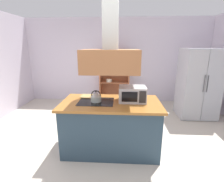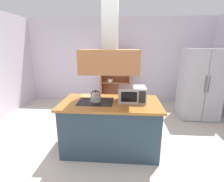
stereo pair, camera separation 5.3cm
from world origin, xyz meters
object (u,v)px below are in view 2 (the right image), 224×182
Objects in this scene: dish_cabinet at (116,80)px; kettle at (96,97)px; cutting_board at (90,96)px; refrigerator at (200,84)px; microwave at (132,94)px.

kettle is at bearing -94.19° from dish_cabinet.
kettle is 0.59× the size of cutting_board.
refrigerator is 3.85× the size of microwave.
microwave reaches higher than kettle.
kettle is 0.63m from microwave.
kettle is at bearing -174.22° from microwave.
refrigerator is at bearing 33.89° from kettle.
refrigerator is 8.89× the size of kettle.
dish_cabinet is at bearing 154.12° from refrigerator.
refrigerator is 2.37m from microwave.
cutting_board is (-0.16, 0.29, -0.08)m from kettle.
cutting_board is 0.74× the size of microwave.
kettle reaches higher than cutting_board.
microwave is (0.78, -0.22, 0.12)m from cutting_board.
dish_cabinet is 2.67m from microwave.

